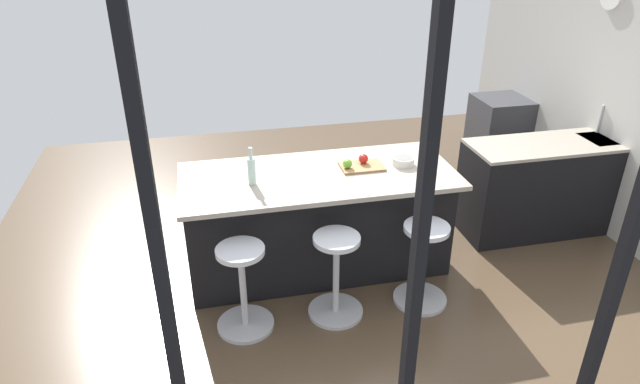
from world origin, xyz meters
TOP-DOWN VIEW (x-y plane):
  - ground_plane at (0.00, 0.00)m, footprint 6.81×6.81m
  - window_panel_rear at (0.00, 2.57)m, footprint 5.24×0.12m
  - interior_partition_left at (-2.62, -0.00)m, footprint 0.15×5.14m
  - sink_cabinet at (-2.27, 0.01)m, footprint 2.22×0.60m
  - oven_range at (-2.27, -1.44)m, footprint 0.60×0.61m
  - kitchen_island at (0.36, 0.20)m, footprint 2.27×0.98m
  - stool_by_window at (-0.35, 0.87)m, footprint 0.44×0.44m
  - stool_middle at (0.36, 0.87)m, footprint 0.44×0.44m
  - stool_near_camera at (1.08, 0.87)m, footprint 0.44×0.44m
  - cutting_board at (-0.02, 0.21)m, footprint 0.36×0.24m
  - apple_red at (-0.04, 0.16)m, footprint 0.08×0.08m
  - apple_green at (0.12, 0.23)m, footprint 0.08×0.08m
  - water_bottle at (0.92, 0.32)m, footprint 0.06×0.06m
  - fruit_bowl at (-0.38, 0.23)m, footprint 0.19×0.19m

SIDE VIEW (x-z plane):
  - ground_plane at x=0.00m, z-range 0.00..0.00m
  - stool_by_window at x=-0.35m, z-range -0.02..0.69m
  - stool_middle at x=0.36m, z-range -0.02..0.69m
  - stool_near_camera at x=1.08m, z-range -0.02..0.69m
  - oven_range at x=-2.27m, z-range 0.00..0.89m
  - sink_cabinet at x=-2.27m, z-range -0.13..1.07m
  - kitchen_island at x=0.36m, z-range 0.01..0.95m
  - cutting_board at x=-0.02m, z-range 0.95..0.97m
  - fruit_bowl at x=-0.38m, z-range 0.95..1.02m
  - apple_green at x=0.12m, z-range 0.97..1.04m
  - apple_red at x=-0.04m, z-range 0.97..1.05m
  - water_bottle at x=0.92m, z-range 0.91..1.23m
  - window_panel_rear at x=0.00m, z-range -0.28..2.70m
  - interior_partition_left at x=-2.62m, z-range 0.00..2.97m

